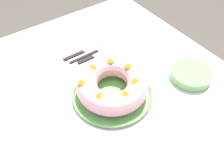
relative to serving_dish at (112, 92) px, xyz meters
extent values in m
plane|color=#4C4742|center=(0.00, -0.04, -0.74)|extent=(8.00, 8.00, 0.00)
cube|color=silver|center=(0.00, -0.04, -0.02)|extent=(1.26, 1.15, 0.03)
cylinder|color=brown|center=(-0.56, 0.47, -0.39)|extent=(0.06, 0.06, 0.70)
cylinder|color=#6BB760|center=(0.00, 0.00, 0.00)|extent=(0.31, 0.31, 0.01)
torus|color=#6BB760|center=(0.00, 0.00, 0.00)|extent=(0.33, 0.33, 0.01)
torus|color=#E09EAD|center=(0.00, 0.00, 0.05)|extent=(0.28, 0.28, 0.08)
cone|color=orange|center=(-0.04, -0.11, 0.10)|extent=(0.03, 0.03, 0.01)
cone|color=orange|center=(0.05, -0.09, 0.10)|extent=(0.04, 0.04, 0.01)
cone|color=orange|center=(0.09, -0.01, 0.10)|extent=(0.04, 0.04, 0.01)
cone|color=orange|center=(0.07, 0.06, 0.10)|extent=(0.04, 0.04, 0.01)
cone|color=orange|center=(-0.01, 0.08, 0.10)|extent=(0.04, 0.04, 0.01)
cone|color=orange|center=(-0.08, 0.04, 0.10)|extent=(0.04, 0.04, 0.01)
cone|color=orange|center=(-0.09, -0.03, 0.10)|extent=(0.04, 0.04, 0.01)
cube|color=black|center=(-0.26, 0.02, -0.01)|extent=(0.01, 0.15, 0.01)
cube|color=silver|center=(-0.26, 0.12, -0.01)|extent=(0.02, 0.06, 0.01)
cube|color=black|center=(-0.29, -0.02, -0.01)|extent=(0.02, 0.11, 0.01)
cube|color=silver|center=(-0.29, 0.10, -0.01)|extent=(0.02, 0.13, 0.00)
cube|color=black|center=(-0.23, 0.01, -0.01)|extent=(0.02, 0.08, 0.01)
cube|color=silver|center=(-0.23, 0.10, -0.01)|extent=(0.02, 0.10, 0.00)
cylinder|color=#6BB760|center=(0.12, 0.33, 0.01)|extent=(0.17, 0.17, 0.04)
cube|color=beige|center=(0.28, 0.02, -0.01)|extent=(0.18, 0.13, 0.00)
camera|label=1|loc=(0.45, -0.31, 0.69)|focal=35.00mm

